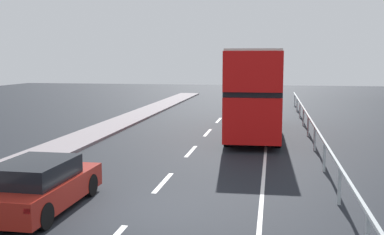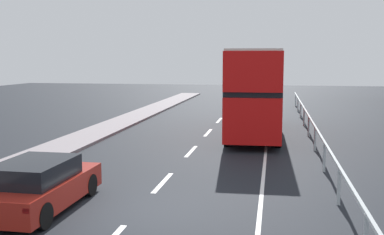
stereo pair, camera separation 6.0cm
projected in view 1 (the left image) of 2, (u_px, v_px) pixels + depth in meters
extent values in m
cube|color=black|center=(139.00, 212.00, 12.24)|extent=(73.50, 120.00, 0.10)
cube|color=silver|center=(163.00, 182.00, 14.92)|extent=(0.16, 2.47, 0.01)
cube|color=silver|center=(191.00, 151.00, 19.98)|extent=(0.16, 2.47, 0.01)
cube|color=silver|center=(208.00, 133.00, 25.04)|extent=(0.16, 2.47, 0.01)
cube|color=silver|center=(219.00, 120.00, 30.09)|extent=(0.16, 2.47, 0.01)
cube|color=silver|center=(226.00, 111.00, 35.15)|extent=(0.16, 2.47, 0.01)
cube|color=silver|center=(232.00, 105.00, 40.20)|extent=(0.16, 2.47, 0.01)
cube|color=silver|center=(266.00, 149.00, 20.49)|extent=(0.12, 46.00, 0.01)
cube|color=#B1BABD|center=(315.00, 127.00, 20.00)|extent=(0.08, 42.00, 0.08)
cylinder|color=#B1BABD|center=(339.00, 186.00, 12.61)|extent=(0.10, 0.10, 1.03)
cylinder|color=#B1BABD|center=(324.00, 157.00, 16.34)|extent=(0.10, 0.10, 1.03)
cylinder|color=#B1BABD|center=(315.00, 139.00, 20.07)|extent=(0.10, 0.10, 1.03)
cylinder|color=#B1BABD|center=(308.00, 126.00, 23.80)|extent=(0.10, 0.10, 1.03)
cylinder|color=#B1BABD|center=(303.00, 117.00, 27.53)|extent=(0.10, 0.10, 1.03)
cylinder|color=#B1BABD|center=(300.00, 110.00, 31.26)|extent=(0.10, 0.10, 1.03)
cylinder|color=#B1BABD|center=(297.00, 105.00, 35.00)|extent=(0.10, 0.10, 1.03)
cylinder|color=#B1BABD|center=(295.00, 100.00, 38.73)|extent=(0.10, 0.10, 1.03)
cube|color=red|center=(254.00, 108.00, 24.71)|extent=(2.75, 11.05, 1.99)
cube|color=black|center=(254.00, 87.00, 24.57)|extent=(2.76, 10.61, 0.24)
cube|color=red|center=(255.00, 69.00, 24.45)|extent=(2.75, 11.05, 1.71)
cube|color=silver|center=(255.00, 52.00, 24.33)|extent=(2.70, 10.83, 0.10)
cube|color=black|center=(255.00, 98.00, 30.07)|extent=(2.24, 0.09, 1.39)
cube|color=yellow|center=(256.00, 60.00, 29.76)|extent=(1.50, 0.08, 0.28)
cylinder|color=black|center=(236.00, 115.00, 29.00)|extent=(0.30, 1.01, 1.00)
cylinder|color=black|center=(274.00, 115.00, 28.66)|extent=(0.30, 1.01, 1.00)
cylinder|color=black|center=(227.00, 135.00, 21.16)|extent=(0.30, 1.01, 1.00)
cylinder|color=black|center=(278.00, 136.00, 20.82)|extent=(0.30, 1.01, 1.00)
cube|color=maroon|center=(40.00, 190.00, 12.25)|extent=(1.87, 4.15, 0.65)
cube|color=black|center=(35.00, 171.00, 11.97)|extent=(1.63, 2.29, 0.51)
cube|color=red|center=(27.00, 211.00, 10.09)|extent=(0.16, 0.06, 0.12)
cylinder|color=black|center=(38.00, 182.00, 13.75)|extent=(0.21, 0.64, 0.64)
cylinder|color=black|center=(90.00, 185.00, 13.45)|extent=(0.21, 0.64, 0.64)
cylinder|color=black|center=(44.00, 216.00, 10.79)|extent=(0.21, 0.64, 0.64)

